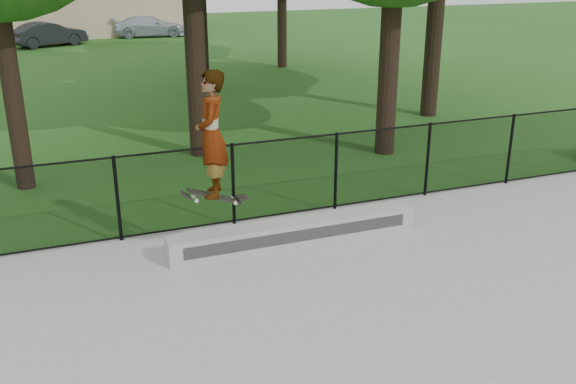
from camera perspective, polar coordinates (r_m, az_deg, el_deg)
name	(u,v)px	position (r m, az deg, el deg)	size (l,w,h in m)	color
grind_ledge	(295,232)	(10.71, 0.66, -3.61)	(4.30, 0.40, 0.41)	#9B9B96
car_b	(49,34)	(37.36, -20.50, 13.01)	(1.35, 3.50, 1.27)	black
car_c	(149,26)	(40.22, -12.25, 14.22)	(1.74, 3.93, 1.24)	#A5B0BB
skater_airborne	(212,136)	(9.52, -6.80, 4.95)	(0.80, 0.79, 2.11)	black
chainlink_fence	(336,171)	(12.03, 4.28, 1.86)	(16.06, 0.06, 1.50)	black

